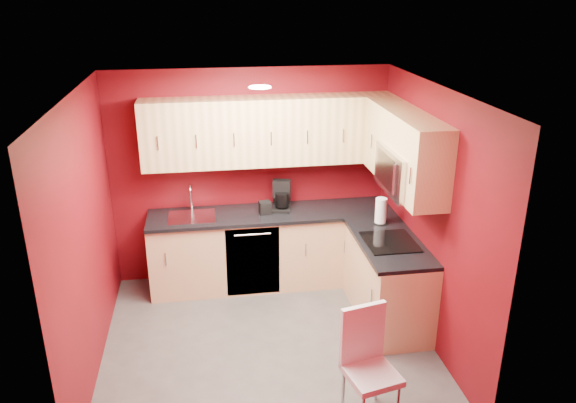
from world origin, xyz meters
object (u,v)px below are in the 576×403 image
object	(u,v)px
coffee_maker	(281,196)
dining_chair	(372,369)
sink	(192,213)
paper_towel	(381,211)
microwave	(406,171)
napkin_holder	(265,208)

from	to	relation	value
coffee_maker	dining_chair	size ratio (longest dim) A/B	0.35
sink	coffee_maker	distance (m)	1.03
coffee_maker	paper_towel	size ratio (longest dim) A/B	1.18
microwave	napkin_holder	distance (m)	1.73
coffee_maker	sink	bearing A→B (deg)	-166.17
dining_chair	napkin_holder	bearing A→B (deg)	91.11
coffee_maker	dining_chair	world-z (taller)	coffee_maker
sink	dining_chair	world-z (taller)	sink
sink	coffee_maker	xyz separation A→B (m)	(1.02, 0.03, 0.14)
microwave	napkin_holder	size ratio (longest dim) A/B	5.50
sink	microwave	bearing A→B (deg)	-25.60
paper_towel	coffee_maker	bearing A→B (deg)	151.66
microwave	sink	xyz separation A→B (m)	(-2.09, 1.00, -0.72)
napkin_holder	microwave	bearing A→B (deg)	-37.12
paper_towel	napkin_holder	bearing A→B (deg)	158.69
paper_towel	dining_chair	xyz separation A→B (m)	(-0.63, -1.86, -0.57)
coffee_maker	paper_towel	distance (m)	1.15
napkin_holder	coffee_maker	bearing A→B (deg)	20.53
coffee_maker	dining_chair	xyz separation A→B (m)	(0.38, -2.41, -0.60)
coffee_maker	napkin_holder	distance (m)	0.23
paper_towel	microwave	bearing A→B (deg)	-82.83
napkin_holder	paper_towel	size ratio (longest dim) A/B	0.48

